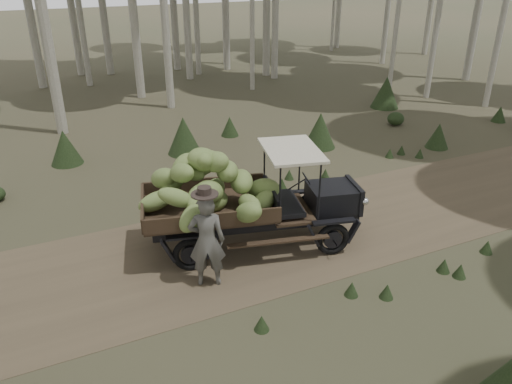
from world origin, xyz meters
The scene contains 5 objects.
ground centered at (0.00, 0.00, 0.00)m, with size 120.00×120.00×0.00m, color #473D2B.
dirt_track centered at (0.00, 0.00, 0.00)m, with size 70.00×4.00×0.01m, color brown.
banana_truck centered at (-2.82, 0.07, 1.37)m, with size 4.98×2.70×2.43m.
farmer centered at (-3.76, -0.98, 0.98)m, with size 0.81×0.68×2.07m.
undergrowth centered at (-1.26, -2.80, 0.54)m, with size 21.88×19.71×1.36m.
Camera 1 is at (-6.36, -8.70, 5.82)m, focal length 35.00 mm.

